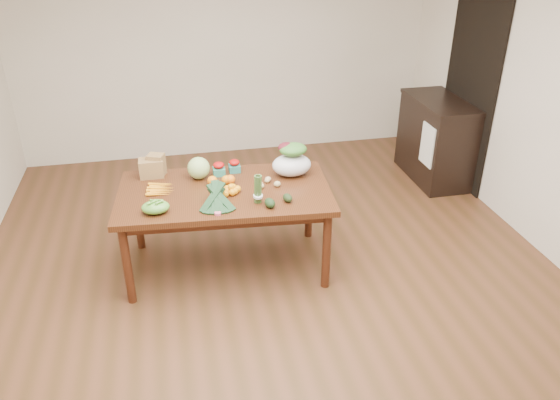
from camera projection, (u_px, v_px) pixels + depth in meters
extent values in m
plane|color=brown|center=(276.00, 287.00, 4.56)|extent=(6.00, 6.00, 0.00)
cube|color=silver|center=(225.00, 46.00, 6.52)|extent=(5.00, 0.02, 2.70)
cube|color=#4A2311|center=(226.00, 229.00, 4.67)|extent=(1.81, 1.11, 0.75)
cube|color=black|center=(469.00, 92.00, 5.91)|extent=(0.02, 1.00, 2.10)
cube|color=black|center=(435.00, 140.00, 6.23)|extent=(0.52, 1.02, 0.94)
cube|color=white|center=(427.00, 145.00, 5.88)|extent=(0.02, 0.28, 0.45)
sphere|color=#BDDB7E|center=(199.00, 168.00, 4.65)|extent=(0.19, 0.19, 0.19)
sphere|color=#FF9C0F|center=(212.00, 181.00, 4.55)|extent=(0.08, 0.08, 0.08)
sphere|color=orange|center=(226.00, 180.00, 4.58)|extent=(0.08, 0.08, 0.08)
sphere|color=orange|center=(230.00, 180.00, 4.58)|extent=(0.08, 0.08, 0.08)
ellipsoid|color=#6BAD3A|center=(156.00, 207.00, 4.14)|extent=(0.21, 0.16, 0.10)
ellipsoid|color=#DEC980|center=(260.00, 183.00, 4.57)|extent=(0.04, 0.04, 0.04)
ellipsoid|color=tan|center=(261.00, 186.00, 4.51)|extent=(0.05, 0.05, 0.05)
ellipsoid|color=tan|center=(267.00, 181.00, 4.61)|extent=(0.04, 0.04, 0.04)
ellipsoid|color=tan|center=(268.00, 179.00, 4.62)|extent=(0.05, 0.05, 0.05)
ellipsoid|color=tan|center=(277.00, 184.00, 4.54)|extent=(0.06, 0.05, 0.05)
ellipsoid|color=black|center=(270.00, 203.00, 4.22)|extent=(0.10, 0.13, 0.07)
ellipsoid|color=black|center=(288.00, 198.00, 4.30)|extent=(0.09, 0.11, 0.07)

